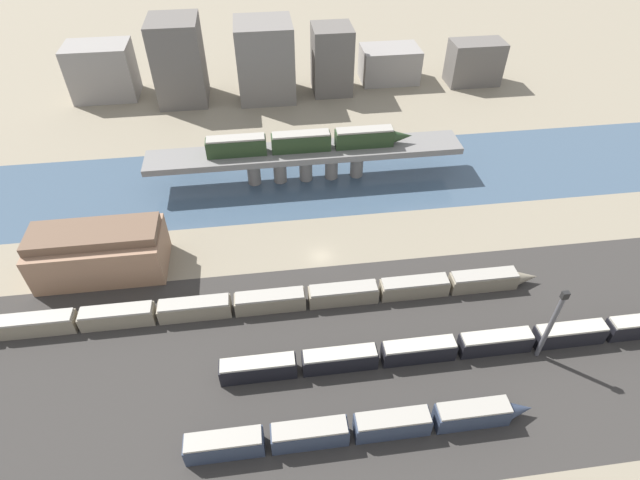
% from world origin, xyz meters
% --- Properties ---
extents(ground_plane, '(400.00, 400.00, 0.00)m').
position_xyz_m(ground_plane, '(0.00, 0.00, 0.00)').
color(ground_plane, gray).
extents(railbed_yard, '(280.00, 42.00, 0.01)m').
position_xyz_m(railbed_yard, '(0.00, -24.00, 0.00)').
color(railbed_yard, '#33302D').
rests_on(railbed_yard, ground).
extents(river_water, '(320.00, 29.65, 0.01)m').
position_xyz_m(river_water, '(0.00, 26.34, 0.00)').
color(river_water, '#3D5166').
rests_on(river_water, ground).
extents(bridge, '(70.32, 8.44, 7.85)m').
position_xyz_m(bridge, '(0.00, 26.34, 6.15)').
color(bridge, slate).
rests_on(bridge, ground).
extents(train_on_bridge, '(45.71, 3.14, 4.19)m').
position_xyz_m(train_on_bridge, '(0.60, 26.34, 9.90)').
color(train_on_bridge, '#23381E').
rests_on(train_on_bridge, bridge).
extents(train_yard_near, '(48.66, 2.89, 3.74)m').
position_xyz_m(train_yard_near, '(0.68, -36.55, 1.83)').
color(train_yard_near, '#2D384C').
rests_on(train_yard_near, ground).
extents(train_yard_mid, '(90.69, 2.67, 3.65)m').
position_xyz_m(train_yard_mid, '(25.95, -25.17, 1.80)').
color(train_yard_mid, black).
rests_on(train_yard_mid, ground).
extents(train_yard_far, '(105.54, 2.97, 3.41)m').
position_xyz_m(train_yard_far, '(-15.11, -11.81, 1.67)').
color(train_yard_far, gray).
rests_on(train_yard_far, ground).
extents(warehouse_building, '(23.01, 11.10, 9.73)m').
position_xyz_m(warehouse_building, '(-40.48, 1.65, 4.63)').
color(warehouse_building, '#937056').
rests_on(warehouse_building, ground).
extents(signal_tower, '(1.00, 0.73, 14.71)m').
position_xyz_m(signal_tower, '(31.16, -27.05, 7.53)').
color(signal_tower, '#4C4C51').
rests_on(signal_tower, ground).
extents(city_block_far_left, '(17.75, 11.70, 15.19)m').
position_xyz_m(city_block_far_left, '(-53.18, 76.40, 7.59)').
color(city_block_far_left, gray).
rests_on(city_block_far_left, ground).
extents(city_block_left, '(13.40, 14.91, 22.73)m').
position_xyz_m(city_block_left, '(-30.53, 71.44, 11.37)').
color(city_block_left, '#605B56').
rests_on(city_block_left, ground).
extents(city_block_center, '(15.77, 15.37, 21.25)m').
position_xyz_m(city_block_center, '(-6.59, 70.76, 10.62)').
color(city_block_center, slate).
rests_on(city_block_center, ground).
extents(city_block_right, '(11.19, 11.49, 18.83)m').
position_xyz_m(city_block_right, '(12.65, 71.61, 9.41)').
color(city_block_right, '#605B56').
rests_on(city_block_right, ground).
extents(city_block_far_right, '(17.33, 11.44, 10.06)m').
position_xyz_m(city_block_far_right, '(31.36, 76.73, 5.03)').
color(city_block_far_right, gray).
rests_on(city_block_far_right, ground).
extents(city_block_tall, '(15.68, 8.75, 12.61)m').
position_xyz_m(city_block_tall, '(56.38, 71.56, 6.30)').
color(city_block_tall, '#605B56').
rests_on(city_block_tall, ground).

